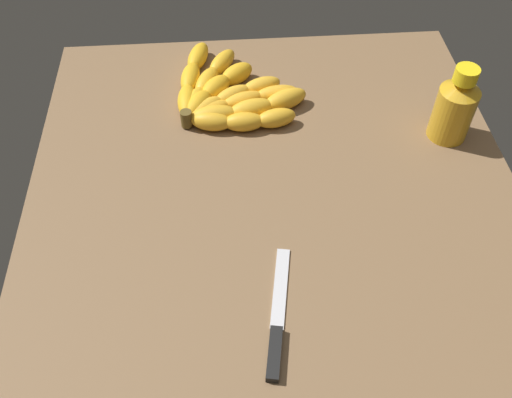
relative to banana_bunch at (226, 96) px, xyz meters
The scene contains 4 objects.
ground_plane 30.61cm from the banana_bunch, 12.63° to the left, with size 98.94×77.03×3.90cm, color brown.
banana_bunch is the anchor object (origin of this frame).
honey_bottle 39.09cm from the banana_bunch, 73.27° to the left, with size 6.57×6.57×13.63cm.
butter_knife 44.87cm from the banana_bunch, ahead, with size 19.58×5.18×1.20cm.
Camera 1 is at (48.95, -7.20, 65.04)cm, focal length 38.90 mm.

